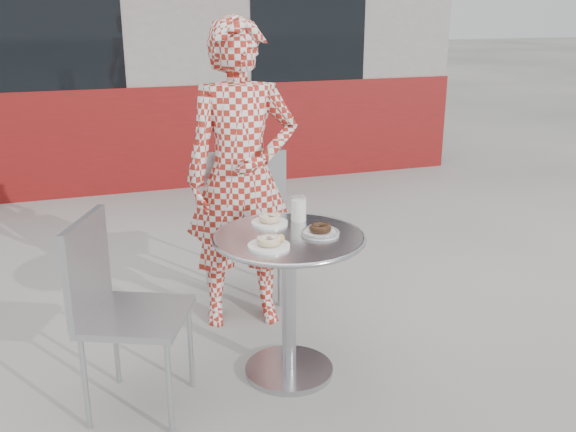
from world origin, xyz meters
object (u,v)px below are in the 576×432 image
object	(u,v)px
seated_person	(242,177)
plate_near	(269,243)
plate_far	(270,220)
bistro_table	(289,271)
chair_left	(137,352)
chair_far	(242,251)
milk_cup	(299,209)
plate_checker	(320,231)

from	to	relation	value
seated_person	plate_near	xyz separation A→B (m)	(-0.08, -0.76, -0.10)
plate_far	plate_near	world-z (taller)	plate_near
bistro_table	plate_near	bearing A→B (deg)	-138.91
bistro_table	chair_left	distance (m)	0.77
chair_far	seated_person	xyz separation A→B (m)	(-0.07, -0.28, 0.54)
plate_near	milk_cup	distance (m)	0.39
plate_near	plate_checker	distance (m)	0.28
chair_far	plate_near	world-z (taller)	chair_far
plate_near	milk_cup	world-z (taller)	milk_cup
chair_far	milk_cup	world-z (taller)	chair_far
seated_person	plate_far	size ratio (longest dim) A/B	9.53
chair_left	milk_cup	bearing A→B (deg)	-49.60
seated_person	milk_cup	bearing A→B (deg)	-61.77
chair_left	plate_checker	distance (m)	0.98
chair_left	milk_cup	size ratio (longest dim) A/B	7.05
bistro_table	milk_cup	distance (m)	0.32
plate_checker	milk_cup	xyz separation A→B (m)	(-0.03, 0.22, 0.04)
chair_left	seated_person	distance (m)	1.12
seated_person	chair_left	bearing A→B (deg)	-126.09
bistro_table	plate_far	size ratio (longest dim) A/B	4.08
plate_near	plate_checker	size ratio (longest dim) A/B	1.03
plate_far	plate_checker	size ratio (longest dim) A/B	0.98
chair_far	chair_left	size ratio (longest dim) A/B	1.09
chair_left	seated_person	bearing A→B (deg)	-19.75
plate_near	plate_checker	world-z (taller)	plate_near
bistro_table	chair_far	xyz separation A→B (m)	(0.02, 0.93, -0.25)
chair_left	plate_checker	world-z (taller)	chair_left
milk_cup	seated_person	bearing A→B (deg)	110.05
bistro_table	chair_far	size ratio (longest dim) A/B	0.75
chair_far	plate_far	xyz separation A→B (m)	(-0.05, -0.74, 0.44)
plate_near	chair_far	bearing A→B (deg)	81.95
bistro_table	plate_far	distance (m)	0.27
plate_far	chair_far	bearing A→B (deg)	86.09
chair_far	seated_person	distance (m)	0.62
chair_left	plate_far	xyz separation A→B (m)	(0.69, 0.24, 0.46)
seated_person	plate_far	world-z (taller)	seated_person
seated_person	plate_near	world-z (taller)	seated_person
seated_person	chair_far	bearing A→B (deg)	84.78
chair_far	plate_far	world-z (taller)	chair_far
chair_far	chair_left	xyz separation A→B (m)	(-0.74, -0.97, -0.02)
milk_cup	chair_left	bearing A→B (deg)	-164.12
plate_far	milk_cup	bearing A→B (deg)	1.06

